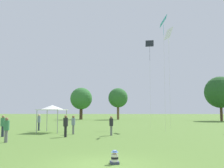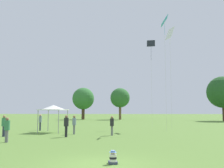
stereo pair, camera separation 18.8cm
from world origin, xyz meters
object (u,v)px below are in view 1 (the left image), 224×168
person_standing_0 (111,124)px  person_standing_3 (6,128)px  person_standing_4 (66,124)px  kite_2 (169,35)px  person_standing_1 (73,123)px  kite_3 (150,46)px  person_standing_6 (3,124)px  canopy_tent (52,108)px  distant_tree_2 (81,99)px  distant_tree_1 (220,92)px  kite_0 (163,23)px  distant_tree_0 (118,98)px  seated_toddler (115,158)px  person_standing_5 (39,121)px

person_standing_0 → person_standing_3: person_standing_3 is taller
person_standing_0 → person_standing_4: (-3.73, -1.55, 0.06)m
kite_2 → person_standing_1: bearing=-26.9°
person_standing_4 → person_standing_3: bearing=164.3°
person_standing_1 → kite_3: kite_3 is taller
person_standing_6 → canopy_tent: canopy_tent is taller
canopy_tent → distant_tree_2: (-2.90, 37.18, 2.58)m
kite_3 → canopy_tent: bearing=-91.5°
distant_tree_1 → distant_tree_2: bearing=166.2°
canopy_tent → kite_3: kite_3 is taller
distant_tree_1 → distant_tree_2: (-30.73, 7.57, -0.98)m
person_standing_4 → person_standing_6: 5.32m
kite_0 → person_standing_3: bearing=-2.2°
person_standing_1 → distant_tree_0: bearing=-51.3°
seated_toddler → canopy_tent: size_ratio=0.20×
kite_3 → distant_tree_1: bearing=105.5°
person_standing_6 → distant_tree_0: 42.46m
canopy_tent → distant_tree_1: distant_tree_1 is taller
kite_3 → distant_tree_2: size_ratio=1.48×
kite_0 → kite_2: 4.58m
kite_0 → canopy_tent: bearing=-33.4°
person_standing_0 → kite_3: 14.97m
person_standing_3 → distant_tree_0: 45.88m
seated_toddler → canopy_tent: 16.83m
person_standing_5 → kite_2: (14.90, 3.49, 10.46)m
distant_tree_1 → kite_3: bearing=-127.8°
seated_toddler → kite_2: size_ratio=0.05×
distant_tree_0 → distant_tree_1: 22.92m
person_standing_5 → kite_0: bearing=-171.7°
person_standing_3 → kite_2: kite_2 is taller
seated_toddler → kite_2: bearing=65.0°
person_standing_4 → person_standing_5: bearing=58.4°
person_standing_1 → kite_3: size_ratio=0.15×
seated_toddler → distant_tree_0: 52.32m
person_standing_3 → distant_tree_1: size_ratio=0.18×
distant_tree_0 → person_standing_6: bearing=-102.4°
canopy_tent → distant_tree_0: distant_tree_0 is taller
kite_3 → distant_tree_2: (-13.60, 29.64, -5.58)m
person_standing_5 → distant_tree_2: distant_tree_2 is taller
person_standing_3 → canopy_tent: size_ratio=0.60×
person_standing_0 → canopy_tent: 6.94m
person_standing_5 → distant_tree_0: (8.12, 34.61, 4.10)m
seated_toddler → person_standing_5: 19.56m
person_standing_0 → distant_tree_2: bearing=17.3°
seated_toddler → distant_tree_1: size_ratio=0.06×
seated_toddler → canopy_tent: canopy_tent is taller
canopy_tent → distant_tree_2: distant_tree_2 is taller
person_standing_5 → distant_tree_2: bearing=-76.5°
distant_tree_1 → seated_toddler: bearing=-115.2°
person_standing_6 → distant_tree_2: 41.83m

